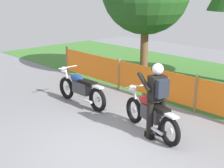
{
  "coord_description": "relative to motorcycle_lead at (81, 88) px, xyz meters",
  "views": [
    {
      "loc": [
        4.71,
        -4.29,
        3.22
      ],
      "look_at": [
        -1.24,
        1.13,
        0.9
      ],
      "focal_mm": 53.35,
      "sensor_mm": 36.0,
      "label": 1
    }
  ],
  "objects": [
    {
      "name": "rider_trailing",
      "position": [
        2.86,
        -0.07,
        0.46
      ],
      "size": [
        0.75,
        0.64,
        1.69
      ],
      "rotation": [
        0.0,
        0.0,
        2.89
      ],
      "color": "black",
      "rests_on": "ground"
    },
    {
      "name": "ground",
      "position": [
        2.57,
        -1.14,
        -0.5
      ],
      "size": [
        24.0,
        24.0,
        0.02
      ],
      "primitive_type": "cube",
      "color": "gray"
    },
    {
      "name": "motorcycle_trailing",
      "position": [
        2.64,
        -0.02,
        -0.01
      ],
      "size": [
        2.05,
        0.79,
        0.99
      ],
      "rotation": [
        0.0,
        0.0,
        2.89
      ],
      "color": "black",
      "rests_on": "ground"
    },
    {
      "name": "barrier_fence",
      "position": [
        2.57,
        1.87,
        0.05
      ],
      "size": [
        11.9,
        0.08,
        1.05
      ],
      "color": "olive",
      "rests_on": "ground"
    },
    {
      "name": "motorcycle_lead",
      "position": [
        0.0,
        0.0,
        0.0
      ],
      "size": [
        2.14,
        0.63,
        1.01
      ],
      "rotation": [
        0.0,
        0.0,
        3.13
      ],
      "color": "black",
      "rests_on": "ground"
    }
  ]
}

